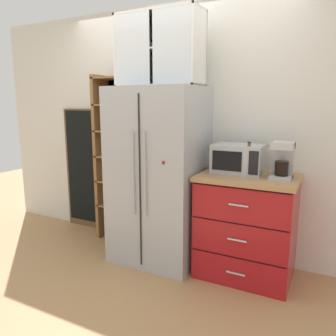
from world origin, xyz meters
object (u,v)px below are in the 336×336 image
object	(u,v)px
mug_red	(250,169)
chalkboard_menu	(86,169)
microwave	(238,159)
mug_cream	(250,169)
bottle_cobalt	(250,162)
refrigerator	(159,176)
bottle_amber	(248,161)
coffee_maker	(283,160)

from	to	relation	value
mug_red	chalkboard_menu	bearing A→B (deg)	173.53
microwave	mug_cream	size ratio (longest dim) A/B	4.08
microwave	chalkboard_menu	distance (m)	2.03
mug_cream	mug_red	bearing A→B (deg)	89.34
mug_cream	bottle_cobalt	world-z (taller)	bottle_cobalt
refrigerator	bottle_amber	xyz separation A→B (m)	(0.87, 0.01, 0.22)
microwave	bottle_amber	size ratio (longest dim) A/B	1.47
refrigerator	mug_red	size ratio (longest dim) A/B	16.13
refrigerator	chalkboard_menu	world-z (taller)	refrigerator
chalkboard_menu	mug_red	bearing A→B (deg)	-6.47
coffee_maker	refrigerator	bearing A→B (deg)	-177.14
refrigerator	chalkboard_menu	bearing A→B (deg)	164.95
coffee_maker	bottle_cobalt	size ratio (longest dim) A/B	1.22
microwave	refrigerator	bearing A→B (deg)	-172.58
refrigerator	bottle_cobalt	size ratio (longest dim) A/B	6.75
mug_cream	mug_red	distance (m)	0.02
bottle_amber	bottle_cobalt	bearing A→B (deg)	90.00
mug_red	bottle_amber	size ratio (longest dim) A/B	0.35
mug_cream	bottle_amber	bearing A→B (deg)	-91.63
chalkboard_menu	mug_cream	bearing A→B (deg)	-6.97
mug_red	chalkboard_menu	distance (m)	2.13
coffee_maker	chalkboard_menu	size ratio (longest dim) A/B	0.21
mug_cream	chalkboard_menu	distance (m)	2.13
microwave	coffee_maker	world-z (taller)	coffee_maker
bottle_amber	mug_cream	bearing A→B (deg)	88.37
mug_red	bottle_amber	distance (m)	0.12
chalkboard_menu	refrigerator	bearing A→B (deg)	-15.05
bottle_cobalt	mug_red	bearing A→B (deg)	81.39
bottle_cobalt	bottle_amber	xyz separation A→B (m)	(0.00, -0.07, 0.02)
mug_red	bottle_cobalt	distance (m)	0.07
refrigerator	bottle_cobalt	bearing A→B (deg)	5.10
refrigerator	mug_red	bearing A→B (deg)	6.00
bottle_amber	mug_red	bearing A→B (deg)	88.58
bottle_amber	chalkboard_menu	world-z (taller)	chalkboard_menu
refrigerator	mug_red	world-z (taller)	refrigerator
microwave	mug_red	distance (m)	0.14
mug_cream	bottle_cobalt	distance (m)	0.06
refrigerator	coffee_maker	size ratio (longest dim) A/B	5.52
bottle_cobalt	microwave	bearing A→B (deg)	169.21
mug_cream	bottle_cobalt	xyz separation A→B (m)	(-0.00, 0.00, 0.06)
microwave	bottle_amber	distance (m)	0.15
bottle_amber	chalkboard_menu	bearing A→B (deg)	171.24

